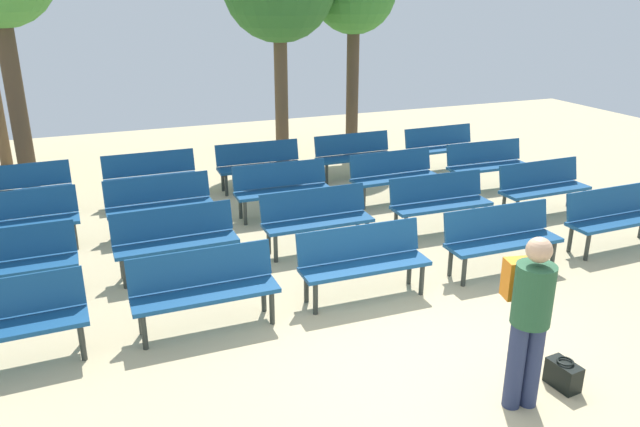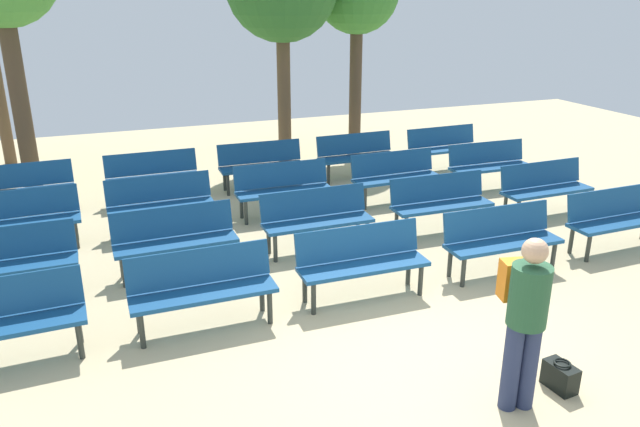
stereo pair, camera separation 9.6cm
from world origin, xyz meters
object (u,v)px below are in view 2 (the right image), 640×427
Objects in this scene: bench_r2_c1 at (160,201)px; bench_r3_c3 at (357,153)px; bench_r0_c3 at (501,236)px; bench_r1_c2 at (316,216)px; bench_r3_c4 at (444,145)px; visitor_with_backpack at (525,313)px; bench_r1_c0 at (7,259)px; bench_r1_c1 at (175,236)px; bench_r0_c0 at (0,318)px; bench_r2_c4 at (489,163)px; handbag at (560,376)px; bench_r1_c4 at (545,185)px; bench_r0_c4 at (616,216)px; bench_r2_c0 at (21,217)px; bench_r0_c2 at (361,258)px; bench_r3_c1 at (153,174)px; bench_r2_c3 at (395,174)px; bench_r1_c3 at (440,200)px; bench_r3_c0 at (22,187)px; bench_r0_c1 at (202,285)px; bench_r2_c2 at (283,186)px; bench_r3_c2 at (261,163)px.

bench_r3_c3 is at bearing 20.99° from bench_r2_c1.
bench_r0_c3 and bench_r1_c2 have the same top height.
visitor_with_backpack reaches higher than bench_r3_c4.
bench_r1_c0 is 2.01m from bench_r1_c1.
bench_r0_c0 is 1.00× the size of bench_r2_c4.
bench_r1_c0 is 8.62m from bench_r3_c4.
handbag is (4.94, -2.38, -0.37)m from bench_r0_c0.
bench_r1_c2 is 1.00× the size of bench_r1_c4.
bench_r3_c4 is at bearing 89.66° from bench_r0_c4.
bench_r2_c0 is 0.97× the size of visitor_with_backpack.
bench_r0_c2 is 6.12m from bench_r3_c4.
bench_r1_c4 and bench_r3_c1 have the same top height.
visitor_with_backpack reaches higher than bench_r3_c1.
bench_r1_c1 and bench_r2_c3 have the same top height.
bench_r2_c0 is at bearing 87.81° from bench_r1_c0.
bench_r2_c0 is at bearing 167.28° from bench_r1_c3.
visitor_with_backpack is at bearing -41.78° from bench_r1_c0.
bench_r2_c4 is at bearing -14.11° from bench_r3_c1.
bench_r0_c3 is at bearing -114.74° from bench_r3_c4.
bench_r1_c0 is at bearing -152.97° from bench_r3_c3.
bench_r3_c0 is (-8.13, 1.49, 0.00)m from bench_r2_c4.
bench_r1_c3 is 1.00× the size of bench_r2_c3.
bench_r2_c4 is (6.09, 1.60, 0.00)m from bench_r1_c1.
bench_r0_c0 is 2.02m from bench_r0_c1.
bench_r2_c0 is 6.22m from bench_r3_c3.
bench_r3_c1 is (2.08, 3.12, 0.00)m from bench_r1_c0.
bench_r1_c4 is at bearing 0.32° from bench_r1_c0.
bench_r2_c1 is (-0.06, 3.09, 0.00)m from bench_r0_c1.
bench_r0_c1 is 4.30m from bench_r1_c3.
bench_r3_c3 is (-2.03, 4.64, 0.00)m from bench_r0_c4.
bench_r1_c3 is (4.00, 1.58, 0.00)m from bench_r0_c1.
bench_r0_c3 is at bearing -38.21° from bench_r2_c1.
bench_r1_c0 is 6.31m from bench_r2_c3.
bench_r2_c0 is 1.00× the size of bench_r2_c1.
bench_r0_c2 and bench_r2_c2 have the same top height.
bench_r3_c0 is at bearing 160.75° from bench_r2_c2.
bench_r1_c2 and bench_r2_c2 have the same top height.
visitor_with_backpack is at bearing -146.76° from bench_r0_c4.
bench_r3_c2 is at bearing 113.56° from bench_r0_c3.
bench_r0_c0 is 8.21m from bench_r1_c4.
bench_r2_c0 is 8.05m from bench_r2_c4.
bench_r1_c1 is 4.67m from visitor_with_backpack.
bench_r1_c4 is 6.27m from bench_r2_c1.
bench_r0_c2 is 6.14m from bench_r3_c0.
handbag is (-3.04, -7.01, -0.37)m from bench_r3_c4.
bench_r1_c4 is (2.07, 1.61, 0.00)m from bench_r0_c3.
bench_r3_c3 is at bearing 176.88° from bench_r3_c4.
bench_r3_c1 is (-3.97, 4.65, 0.00)m from bench_r0_c3.
handbag is (5.03, -7.00, -0.37)m from bench_r3_c0.
bench_r2_c0 is 1.00× the size of bench_r3_c2.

